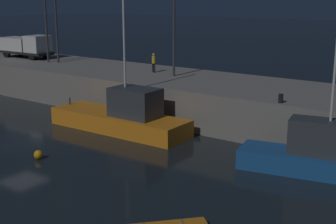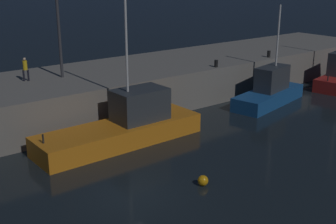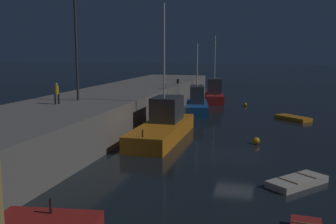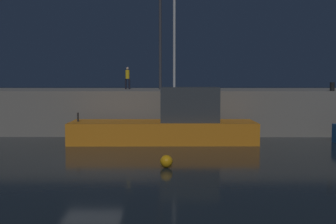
# 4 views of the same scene
# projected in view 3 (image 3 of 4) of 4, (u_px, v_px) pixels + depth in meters

# --- Properties ---
(ground_plane) EXTENTS (320.00, 320.00, 0.00)m
(ground_plane) POSITION_uv_depth(u_px,v_px,m) (235.00, 154.00, 25.74)
(ground_plane) COLOR black
(pier_quay) EXTENTS (69.06, 8.66, 2.80)m
(pier_quay) POSITION_uv_depth(u_px,v_px,m) (64.00, 124.00, 28.79)
(pier_quay) COLOR gray
(pier_quay) RESTS_ON ground
(fishing_trawler_red) EXTENTS (10.29, 3.04, 10.19)m
(fishing_trawler_red) POSITION_uv_depth(u_px,v_px,m) (163.00, 125.00, 30.29)
(fishing_trawler_red) COLOR orange
(fishing_trawler_red) RESTS_ON ground
(fishing_boat_blue) EXTENTS (7.82, 3.65, 8.51)m
(fishing_boat_blue) POSITION_uv_depth(u_px,v_px,m) (214.00, 94.00, 51.35)
(fishing_boat_blue) COLOR red
(fishing_boat_blue) RESTS_ON ground
(fishing_boat_orange) EXTENTS (7.62, 3.71, 7.41)m
(fishing_boat_orange) POSITION_uv_depth(u_px,v_px,m) (197.00, 103.00, 42.71)
(fishing_boat_orange) COLOR #195193
(fishing_boat_orange) RESTS_ON ground
(dinghy_orange_near) EXTENTS (3.37, 3.53, 0.39)m
(dinghy_orange_near) POSITION_uv_depth(u_px,v_px,m) (293.00, 118.00, 38.21)
(dinghy_orange_near) COLOR orange
(dinghy_orange_near) RESTS_ON ground
(rowboat_white_mid) EXTENTS (3.42, 3.19, 0.38)m
(rowboat_white_mid) POSITION_uv_depth(u_px,v_px,m) (297.00, 182.00, 19.94)
(rowboat_white_mid) COLOR beige
(rowboat_white_mid) RESTS_ON ground
(mooring_buoy_near) EXTENTS (0.51, 0.51, 0.51)m
(mooring_buoy_near) POSITION_uv_depth(u_px,v_px,m) (256.00, 141.00, 28.45)
(mooring_buoy_near) COLOR orange
(mooring_buoy_near) RESTS_ON ground
(mooring_buoy_mid) EXTENTS (0.41, 0.41, 0.41)m
(mooring_buoy_mid) POSITION_uv_depth(u_px,v_px,m) (245.00, 104.00, 47.38)
(mooring_buoy_mid) COLOR orange
(mooring_buoy_mid) RESTS_ON ground
(lamp_post_central) EXTENTS (0.44, 0.44, 8.94)m
(lamp_post_central) POSITION_uv_depth(u_px,v_px,m) (76.00, 34.00, 30.33)
(lamp_post_central) COLOR #38383D
(lamp_post_central) RESTS_ON pier_quay
(dockworker) EXTENTS (0.39, 0.38, 1.57)m
(dockworker) POSITION_uv_depth(u_px,v_px,m) (57.00, 92.00, 28.88)
(dockworker) COLOR black
(dockworker) RESTS_ON pier_quay
(bollard_west) EXTENTS (0.28, 0.28, 0.54)m
(bollard_west) POSITION_uv_depth(u_px,v_px,m) (164.00, 86.00, 40.17)
(bollard_west) COLOR black
(bollard_west) RESTS_ON pier_quay
(bollard_central) EXTENTS (0.28, 0.28, 0.55)m
(bollard_central) POSITION_uv_depth(u_px,v_px,m) (178.00, 81.00, 46.16)
(bollard_central) COLOR black
(bollard_central) RESTS_ON pier_quay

